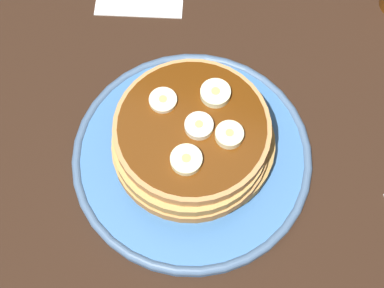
{
  "coord_description": "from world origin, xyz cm",
  "views": [
    {
      "loc": [
        22.89,
        7.7,
        56.95
      ],
      "look_at": [
        0.0,
        0.0,
        4.16
      ],
      "focal_mm": 52.43,
      "sensor_mm": 36.0,
      "label": 1
    }
  ],
  "objects_px": {
    "plate": "(192,156)",
    "pancake_stack": "(193,143)",
    "banana_slice_3": "(186,160)",
    "banana_slice_4": "(215,94)",
    "banana_slice_0": "(198,127)",
    "banana_slice_1": "(163,101)",
    "banana_slice_2": "(229,137)"
  },
  "relations": [
    {
      "from": "pancake_stack",
      "to": "banana_slice_0",
      "type": "bearing_deg",
      "value": 94.98
    },
    {
      "from": "plate",
      "to": "banana_slice_4",
      "type": "xyz_separation_m",
      "value": [
        -0.04,
        0.01,
        0.08
      ]
    },
    {
      "from": "banana_slice_2",
      "to": "banana_slice_3",
      "type": "height_order",
      "value": "banana_slice_2"
    },
    {
      "from": "plate",
      "to": "banana_slice_4",
      "type": "height_order",
      "value": "banana_slice_4"
    },
    {
      "from": "pancake_stack",
      "to": "banana_slice_1",
      "type": "relative_size",
      "value": 6.18
    },
    {
      "from": "banana_slice_1",
      "to": "banana_slice_4",
      "type": "bearing_deg",
      "value": 116.16
    },
    {
      "from": "banana_slice_2",
      "to": "banana_slice_4",
      "type": "height_order",
      "value": "same"
    },
    {
      "from": "banana_slice_3",
      "to": "banana_slice_4",
      "type": "distance_m",
      "value": 0.08
    },
    {
      "from": "banana_slice_1",
      "to": "banana_slice_3",
      "type": "distance_m",
      "value": 0.07
    },
    {
      "from": "banana_slice_2",
      "to": "banana_slice_4",
      "type": "xyz_separation_m",
      "value": [
        -0.04,
        -0.03,
        -0.0
      ]
    },
    {
      "from": "banana_slice_0",
      "to": "banana_slice_1",
      "type": "distance_m",
      "value": 0.05
    },
    {
      "from": "banana_slice_1",
      "to": "banana_slice_3",
      "type": "height_order",
      "value": "banana_slice_3"
    },
    {
      "from": "plate",
      "to": "banana_slice_0",
      "type": "distance_m",
      "value": 0.08
    },
    {
      "from": "pancake_stack",
      "to": "banana_slice_0",
      "type": "relative_size",
      "value": 6.12
    },
    {
      "from": "pancake_stack",
      "to": "banana_slice_2",
      "type": "xyz_separation_m",
      "value": [
        0.0,
        0.04,
        0.04
      ]
    },
    {
      "from": "banana_slice_2",
      "to": "banana_slice_1",
      "type": "bearing_deg",
      "value": -104.25
    },
    {
      "from": "banana_slice_0",
      "to": "banana_slice_1",
      "type": "relative_size",
      "value": 1.01
    },
    {
      "from": "pancake_stack",
      "to": "banana_slice_2",
      "type": "bearing_deg",
      "value": 89.19
    },
    {
      "from": "pancake_stack",
      "to": "banana_slice_3",
      "type": "relative_size",
      "value": 5.64
    },
    {
      "from": "banana_slice_0",
      "to": "banana_slice_2",
      "type": "distance_m",
      "value": 0.03
    },
    {
      "from": "banana_slice_1",
      "to": "plate",
      "type": "bearing_deg",
      "value": 65.59
    },
    {
      "from": "banana_slice_3",
      "to": "banana_slice_4",
      "type": "bearing_deg",
      "value": 176.74
    },
    {
      "from": "banana_slice_3",
      "to": "banana_slice_0",
      "type": "bearing_deg",
      "value": 179.69
    },
    {
      "from": "pancake_stack",
      "to": "banana_slice_2",
      "type": "height_order",
      "value": "banana_slice_2"
    },
    {
      "from": "plate",
      "to": "banana_slice_2",
      "type": "relative_size",
      "value": 9.51
    },
    {
      "from": "banana_slice_2",
      "to": "banana_slice_3",
      "type": "relative_size",
      "value": 0.9
    },
    {
      "from": "plate",
      "to": "pancake_stack",
      "type": "xyz_separation_m",
      "value": [
        0.0,
        0.0,
        0.04
      ]
    },
    {
      "from": "pancake_stack",
      "to": "banana_slice_3",
      "type": "xyz_separation_m",
      "value": [
        0.04,
        0.0,
        0.04
      ]
    },
    {
      "from": "banana_slice_3",
      "to": "plate",
      "type": "bearing_deg",
      "value": -169.54
    },
    {
      "from": "banana_slice_2",
      "to": "pancake_stack",
      "type": "bearing_deg",
      "value": -90.81
    },
    {
      "from": "banana_slice_1",
      "to": "banana_slice_2",
      "type": "relative_size",
      "value": 1.01
    },
    {
      "from": "banana_slice_1",
      "to": "banana_slice_3",
      "type": "bearing_deg",
      "value": 38.49
    }
  ]
}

